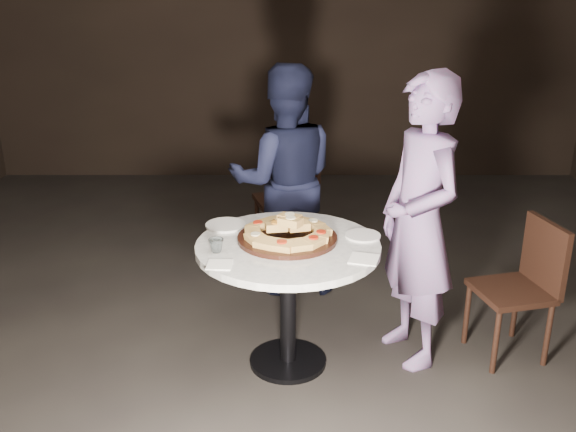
{
  "coord_description": "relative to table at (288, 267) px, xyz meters",
  "views": [
    {
      "loc": [
        0.01,
        -3.04,
        1.97
      ],
      "look_at": [
        0.0,
        0.01,
        0.84
      ],
      "focal_mm": 40.0,
      "sensor_mm": 36.0,
      "label": 1
    }
  ],
  "objects": [
    {
      "name": "chair_right",
      "position": [
        1.28,
        0.12,
        -0.13
      ],
      "size": [
        0.45,
        0.44,
        0.77
      ],
      "rotation": [
        0.0,
        0.0,
        -1.33
      ],
      "color": "black",
      "rests_on": "ground"
    },
    {
      "name": "focaccia_pile",
      "position": [
        -0.0,
        0.05,
        0.19
      ],
      "size": [
        0.46,
        0.46,
        0.12
      ],
      "rotation": [
        0.0,
        0.0,
        -0.27
      ],
      "color": "tan",
      "rests_on": "serving_board"
    },
    {
      "name": "table",
      "position": [
        0.0,
        0.0,
        0.0
      ],
      "size": [
        1.17,
        1.17,
        0.71
      ],
      "rotation": [
        0.0,
        0.0,
        0.28
      ],
      "color": "black",
      "rests_on": "ground"
    },
    {
      "name": "plate_right",
      "position": [
        0.39,
        0.09,
        0.14
      ],
      "size": [
        0.2,
        0.2,
        0.01
      ],
      "primitive_type": "cylinder",
      "rotation": [
        0.0,
        0.0,
        -0.11
      ],
      "color": "white",
      "rests_on": "table"
    },
    {
      "name": "napkin_near",
      "position": [
        -0.32,
        -0.26,
        0.13
      ],
      "size": [
        0.12,
        0.12,
        0.01
      ],
      "primitive_type": "cube",
      "rotation": [
        0.0,
        0.0,
        -0.04
      ],
      "color": "white",
      "rests_on": "table"
    },
    {
      "name": "diner_navy",
      "position": [
        -0.03,
        0.95,
        0.17
      ],
      "size": [
        0.76,
        0.61,
        1.49
      ],
      "primitive_type": "imported",
      "rotation": [
        0.0,
        0.0,
        3.2
      ],
      "color": "#141831",
      "rests_on": "ground"
    },
    {
      "name": "napkin_far",
      "position": [
        0.36,
        -0.2,
        0.13
      ],
      "size": [
        0.17,
        0.17,
        0.01
      ],
      "primitive_type": "cube",
      "rotation": [
        0.0,
        0.0,
        -0.28
      ],
      "color": "white",
      "rests_on": "table"
    },
    {
      "name": "chair_far",
      "position": [
        -0.0,
        1.36,
        -0.08
      ],
      "size": [
        0.5,
        0.51,
        0.86
      ],
      "rotation": [
        0.0,
        0.0,
        3.42
      ],
      "color": "black",
      "rests_on": "ground"
    },
    {
      "name": "serving_board",
      "position": [
        -0.0,
        0.04,
        0.14
      ],
      "size": [
        0.68,
        0.68,
        0.02
      ],
      "primitive_type": "cylinder",
      "rotation": [
        0.0,
        0.0,
        0.43
      ],
      "color": "black",
      "rests_on": "table"
    },
    {
      "name": "plate_left",
      "position": [
        -0.34,
        0.24,
        0.14
      ],
      "size": [
        0.27,
        0.27,
        0.01
      ],
      "primitive_type": "cylinder",
      "rotation": [
        0.0,
        0.0,
        0.25
      ],
      "color": "white",
      "rests_on": "table"
    },
    {
      "name": "diner_teal",
      "position": [
        0.68,
        0.1,
        0.21
      ],
      "size": [
        0.55,
        0.66,
        1.56
      ],
      "primitive_type": "imported",
      "rotation": [
        0.0,
        0.0,
        -1.22
      ],
      "color": "slate",
      "rests_on": "ground"
    },
    {
      "name": "floor",
      "position": [
        -0.0,
        0.04,
        -0.58
      ],
      "size": [
        7.0,
        7.0,
        0.0
      ],
      "primitive_type": "plane",
      "color": "black",
      "rests_on": "ground"
    },
    {
      "name": "water_glass",
      "position": [
        -0.35,
        -0.11,
        0.17
      ],
      "size": [
        0.08,
        0.08,
        0.07
      ],
      "primitive_type": "imported",
      "rotation": [
        0.0,
        0.0,
        -0.12
      ],
      "color": "silver",
      "rests_on": "table"
    }
  ]
}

